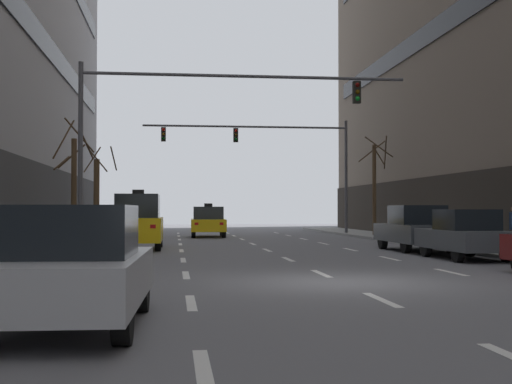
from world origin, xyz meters
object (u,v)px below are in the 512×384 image
object	(u,v)px
traffic_signal_1	(276,149)
street_tree_1	(375,185)
car_parked_2	(465,235)
street_tree_2	(97,195)
taxi_driving_2	(138,222)
car_driving_0	(73,267)
taxi_driving_1	(208,222)
traffic_signal_0	(187,115)
car_parked_3	(416,228)
street_tree_0	(74,184)

from	to	relation	value
traffic_signal_1	street_tree_1	world-z (taller)	traffic_signal_1
car_parked_2	street_tree_2	world-z (taller)	street_tree_2
car_parked_2	traffic_signal_1	bearing A→B (deg)	97.88
street_tree_1	taxi_driving_2	bearing A→B (deg)	-139.32
car_driving_0	taxi_driving_1	distance (m)	30.90
street_tree_1	street_tree_2	distance (m)	15.41
taxi_driving_1	car_parked_2	distance (m)	20.34
street_tree_2	traffic_signal_0	bearing A→B (deg)	-69.99
street_tree_2	taxi_driving_1	bearing A→B (deg)	14.25
taxi_driving_2	car_driving_0	bearing A→B (deg)	-89.77
car_parked_3	street_tree_0	distance (m)	14.01
taxi_driving_1	street_tree_0	bearing A→B (deg)	-120.96
taxi_driving_2	traffic_signal_0	size ratio (longest dim) A/B	0.37
taxi_driving_2	street_tree_0	world-z (taller)	street_tree_0
car_parked_3	street_tree_1	bearing A→B (deg)	80.26
car_parked_2	street_tree_0	world-z (taller)	street_tree_0
taxi_driving_1	car_driving_0	bearing A→B (deg)	-96.05
traffic_signal_0	street_tree_1	distance (m)	16.79
taxi_driving_2	street_tree_2	bearing A→B (deg)	104.24
traffic_signal_1	street_tree_0	distance (m)	16.13
taxi_driving_1	taxi_driving_2	distance (m)	12.78
car_driving_0	taxi_driving_2	bearing A→B (deg)	90.23
car_parked_3	street_tree_1	xyz separation A→B (m)	(2.25, 13.11, 2.12)
street_tree_0	traffic_signal_1	bearing A→B (deg)	49.87
car_driving_0	street_tree_2	xyz separation A→B (m)	(-2.81, 29.18, 1.54)
taxi_driving_1	street_tree_0	xyz separation A→B (m)	(-6.10, -10.17, 1.77)
traffic_signal_0	traffic_signal_1	size ratio (longest dim) A/B	0.98
car_driving_0	street_tree_2	size ratio (longest dim) A/B	0.89
car_driving_0	traffic_signal_0	distance (m)	17.23
taxi_driving_2	traffic_signal_0	world-z (taller)	traffic_signal_0
street_tree_2	car_parked_2	bearing A→B (deg)	-53.12
taxi_driving_1	taxi_driving_2	size ratio (longest dim) A/B	1.04
car_parked_3	traffic_signal_0	bearing A→B (deg)	177.06
traffic_signal_0	street_tree_0	xyz separation A→B (m)	(-4.61, 3.95, -2.42)
street_tree_0	traffic_signal_0	bearing A→B (deg)	-40.61
car_parked_2	traffic_signal_1	xyz separation A→B (m)	(-2.92, 21.08, 4.43)
traffic_signal_1	street_tree_2	bearing A→B (deg)	-160.87
car_parked_3	traffic_signal_0	distance (m)	9.55
street_tree_1	street_tree_2	size ratio (longest dim) A/B	1.14
traffic_signal_1	street_tree_1	xyz separation A→B (m)	(5.17, -3.46, -2.24)
traffic_signal_1	street_tree_2	world-z (taller)	traffic_signal_1
car_parked_2	car_parked_3	world-z (taller)	car_parked_3
car_parked_3	street_tree_0	xyz separation A→B (m)	(-13.18, 4.39, 1.77)
car_driving_0	taxi_driving_2	xyz separation A→B (m)	(-0.07, 18.39, 0.28)
car_parked_3	traffic_signal_0	size ratio (longest dim) A/B	0.38
street_tree_1	car_driving_0	bearing A→B (deg)	-113.27
taxi_driving_1	traffic_signal_0	distance (m)	14.80
taxi_driving_1	taxi_driving_2	world-z (taller)	taxi_driving_2
traffic_signal_1	street_tree_2	xyz separation A→B (m)	(-10.23, -3.55, -2.86)
traffic_signal_0	street_tree_2	xyz separation A→B (m)	(-4.58, 12.58, -2.70)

